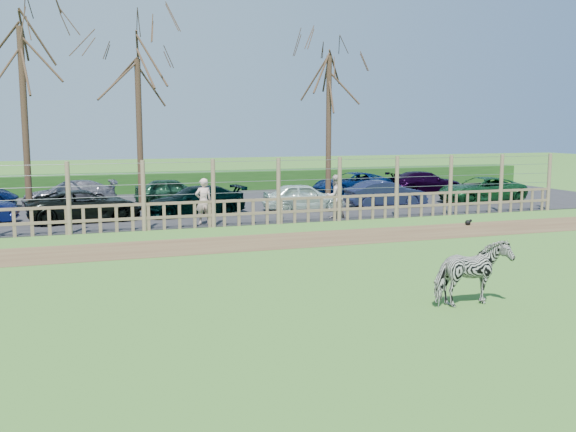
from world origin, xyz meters
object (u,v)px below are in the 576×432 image
object	(u,v)px
visitor_b	(335,196)
car_9	(70,194)
car_4	(304,197)
car_5	(386,194)
crow	(468,222)
car_3	(195,201)
tree_left	(22,76)
car_10	(172,191)
car_13	(425,182)
tree_right	(329,93)
car_2	(85,206)
tree_mid	(138,98)
car_6	(481,190)
zebra	(472,273)
car_12	(352,184)
visitor_a	(203,201)

from	to	relation	value
visitor_b	car_9	size ratio (longest dim) A/B	0.42
car_4	car_5	xyz separation A→B (m)	(3.95, -0.04, 0.00)
crow	car_3	world-z (taller)	car_3
tree_left	car_4	bearing A→B (deg)	-7.28
car_10	car_13	bearing A→B (deg)	-88.47
tree_right	car_13	bearing A→B (deg)	15.38
car_2	tree_mid	bearing A→B (deg)	-50.19
car_6	car_5	bearing A→B (deg)	-88.00
car_2	car_10	xyz separation A→B (m)	(4.07, 4.72, 0.00)
visitor_b	car_9	distance (m)	12.30
zebra	car_3	size ratio (longest dim) A/B	0.39
car_3	crow	bearing A→B (deg)	51.56
zebra	car_5	size ratio (longest dim) A/B	0.44
crow	car_13	world-z (taller)	car_13
zebra	car_12	size ratio (longest dim) A/B	0.37
tree_right	car_2	world-z (taller)	tree_right
car_12	car_3	bearing A→B (deg)	-68.16
visitor_a	car_5	bearing A→B (deg)	-167.06
car_9	visitor_a	bearing A→B (deg)	30.88
tree_mid	car_3	world-z (taller)	tree_mid
tree_mid	tree_right	world-z (taller)	tree_right
visitor_b	car_5	size ratio (longest dim) A/B	0.47
visitor_a	car_2	bearing A→B (deg)	-31.46
zebra	car_2	size ratio (longest dim) A/B	0.37
car_4	car_9	xyz separation A→B (m)	(-9.61, 4.63, 0.00)
tree_left	car_9	world-z (taller)	tree_left
visitor_b	car_2	size ratio (longest dim) A/B	0.40
crow	car_5	xyz separation A→B (m)	(-0.51, 5.68, 0.53)
visitor_a	car_13	distance (m)	15.46
visitor_b	car_4	bearing A→B (deg)	-88.46
visitor_b	car_4	distance (m)	2.52
tree_left	car_9	size ratio (longest dim) A/B	1.90
zebra	visitor_a	xyz separation A→B (m)	(-3.05, 12.53, 0.22)
tree_mid	visitor_a	bearing A→B (deg)	-70.32
tree_mid	car_3	distance (m)	5.19
car_5	car_13	world-z (taller)	same
car_9	car_12	xyz separation A→B (m)	(14.28, 0.62, 0.00)
car_5	car_9	xyz separation A→B (m)	(-13.56, 4.66, 0.00)
tree_mid	car_5	bearing A→B (deg)	-13.07
car_2	car_10	world-z (taller)	same
tree_left	visitor_a	distance (m)	8.75
car_12	car_2	bearing A→B (deg)	-75.38
crow	car_13	distance (m)	11.29
zebra	tree_left	bearing A→B (deg)	25.27
tree_mid	visitor_a	size ratio (longest dim) A/B	3.96
visitor_a	car_3	distance (m)	2.57
tree_left	car_5	world-z (taller)	tree_left
visitor_a	crow	distance (m)	9.92
car_4	car_5	distance (m)	3.95
tree_right	car_5	distance (m)	5.70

